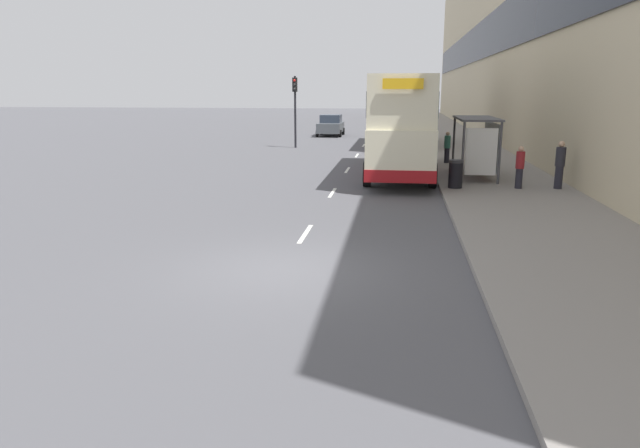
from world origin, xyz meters
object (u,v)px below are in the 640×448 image
Objects in this scene: double_decker_bus_ahead at (401,112)px; pedestrian_at_shelter at (560,164)px; car_1 at (331,125)px; car_0 at (399,120)px; bus_shelter at (481,136)px; traffic_light_far_kerb at (295,100)px; pedestrian_1 at (520,167)px; litter_bin at (456,174)px; double_decker_bus_near at (401,124)px; pedestrian_2 at (447,147)px.

double_decker_bus_ahead is 5.78× the size of pedestrian_at_shelter.
car_0 is at bearing -117.27° from car_1.
traffic_light_far_kerb is (-10.17, 12.98, 1.25)m from bus_shelter.
pedestrian_1 reaches higher than car_0.
bus_shelter is 0.41× the size of double_decker_bus_ahead.
litter_bin is at bearing -175.23° from pedestrian_at_shelter.
double_decker_bus_near is at bearing 158.30° from bus_shelter.
car_0 is at bearing 93.28° from litter_bin.
bus_shelter reaches higher than pedestrian_2.
car_0 is at bearing 90.23° from double_decker_bus_ahead.
double_decker_bus_ahead reaches higher than car_1.
double_decker_bus_near reaches higher than car_1.
bus_shelter is 15.78m from double_decker_bus_ahead.
pedestrian_2 is 7.68m from litter_bin.
car_1 is 3.99× the size of litter_bin.
double_decker_bus_ahead is 6.53× the size of pedestrian_2.
double_decker_bus_ahead is 10.89m from pedestrian_2.
litter_bin is at bearing -175.64° from pedestrian_1.
pedestrian_2 is (-0.95, 4.89, -0.93)m from bus_shelter.
pedestrian_2 is (2.41, -29.61, 0.12)m from car_0.
bus_shelter reaches higher than pedestrian_at_shelter.
traffic_light_far_kerb is (-6.81, -21.51, 2.30)m from car_0.
pedestrian_1 is (4.40, -18.04, -1.33)m from double_decker_bus_ahead.
traffic_light_far_kerb reaches higher than double_decker_bus_ahead.
car_1 is at bearing 125.69° from double_decker_bus_ahead.
double_decker_bus_near is at bearing 138.44° from pedestrian_1.
bus_shelter is at bearing 66.27° from litter_bin.
pedestrian_at_shelter is 1.12× the size of pedestrian_1.
double_decker_bus_ahead is at bearing 102.01° from bus_shelter.
car_1 is 2.64× the size of pedestrian_1.
litter_bin is (-3.79, -0.32, -0.38)m from pedestrian_at_shelter.
bus_shelter is 2.65× the size of pedestrian_1.
double_decker_bus_near reaches higher than litter_bin.
pedestrian_1 is at bearing -41.56° from double_decker_bus_near.
pedestrian_at_shelter reaches higher than pedestrian_2.
litter_bin is (2.14, -37.28, -0.16)m from car_0.
pedestrian_2 is at bearing -77.50° from double_decker_bus_ahead.
car_0 is at bearing 72.43° from traffic_light_far_kerb.
bus_shelter is at bearing -84.44° from car_0.
bus_shelter is at bearing -77.99° from double_decker_bus_ahead.
pedestrian_at_shelter is at bearing -32.76° from double_decker_bus_near.
litter_bin is (-1.22, -2.78, -1.21)m from bus_shelter.
pedestrian_at_shelter reaches higher than litter_bin.
bus_shelter is 1.00× the size of car_1.
double_decker_bus_ahead is at bearing -89.77° from car_0.
traffic_light_far_kerb is at bearing -107.57° from car_0.
bus_shelter is 2.37× the size of pedestrian_at_shelter.
bus_shelter reaches higher than pedestrian_1.
double_decker_bus_ahead is at bearing 89.94° from double_decker_bus_near.
double_decker_bus_near is at bearing -89.89° from car_0.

